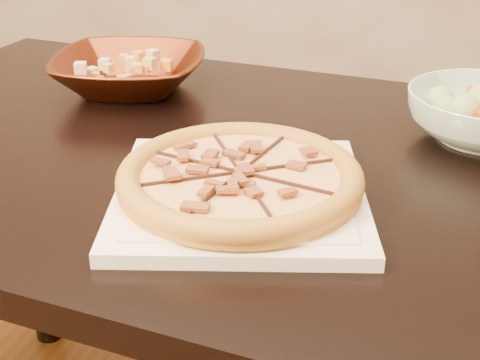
% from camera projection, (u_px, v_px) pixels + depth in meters
% --- Properties ---
extents(dining_table, '(1.34, 0.93, 0.75)m').
position_uv_depth(dining_table, '(203.00, 211.00, 1.05)').
color(dining_table, black).
rests_on(dining_table, floor).
extents(plate, '(0.38, 0.38, 0.02)m').
position_uv_depth(plate, '(240.00, 194.00, 0.83)').
color(plate, white).
rests_on(plate, dining_table).
extents(pizza, '(0.30, 0.30, 0.03)m').
position_uv_depth(pizza, '(240.00, 177.00, 0.82)').
color(pizza, '#B67728').
rests_on(pizza, plate).
extents(bronze_bowl, '(0.31, 0.31, 0.07)m').
position_uv_depth(bronze_bowl, '(130.00, 72.00, 1.20)').
color(bronze_bowl, '#5A2310').
rests_on(bronze_bowl, dining_table).
extents(mixed_dish, '(0.12, 0.12, 0.03)m').
position_uv_depth(mixed_dish, '(127.00, 47.00, 1.18)').
color(mixed_dish, '#DCB587').
rests_on(mixed_dish, bronze_bowl).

